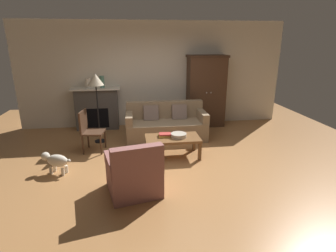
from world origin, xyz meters
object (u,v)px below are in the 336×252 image
object	(u,v)px
coffee_table	(173,140)
floor_lamp	(96,84)
book_stack	(165,135)
side_chair_wooden	(89,128)
armchair_near_left	(134,175)
armoire	(206,91)
couch	(166,125)
mantel_vase_cream	(88,83)
dog	(56,161)
fireplace	(97,108)
fruit_bowl	(179,135)
mantel_vase_jade	(102,82)

from	to	relation	value
coffee_table	floor_lamp	size ratio (longest dim) A/B	0.69
book_stack	side_chair_wooden	world-z (taller)	side_chair_wooden
armchair_near_left	floor_lamp	bearing A→B (deg)	107.76
armoire	floor_lamp	distance (m)	2.99
couch	mantel_vase_cream	distance (m)	2.32
book_stack	armchair_near_left	xyz separation A→B (m)	(-0.65, -1.36, -0.14)
armchair_near_left	book_stack	bearing A→B (deg)	64.38
coffee_table	dog	bearing A→B (deg)	-168.36
side_chair_wooden	fireplace	bearing A→B (deg)	89.81
fruit_bowl	coffee_table	bearing A→B (deg)	176.80
mantel_vase_cream	mantel_vase_jade	world-z (taller)	mantel_vase_jade
fireplace	book_stack	xyz separation A→B (m)	(1.56, -2.05, -0.11)
fireplace	floor_lamp	distance (m)	1.32
fireplace	fruit_bowl	world-z (taller)	fireplace
couch	mantel_vase_cream	bearing A→B (deg)	153.25
fruit_bowl	armchair_near_left	bearing A→B (deg)	-125.55
armoire	fruit_bowl	size ratio (longest dim) A/B	6.02
fruit_bowl	mantel_vase_jade	world-z (taller)	mantel_vase_jade
armchair_near_left	dog	distance (m)	1.62
armoire	couch	xyz separation A→B (m)	(-1.23, -0.90, -0.65)
armchair_near_left	side_chair_wooden	world-z (taller)	side_chair_wooden
armchair_near_left	dog	size ratio (longest dim) A/B	1.69
floor_lamp	mantel_vase_cream	bearing A→B (deg)	107.69
armoire	couch	bearing A→B (deg)	-143.69
armchair_near_left	floor_lamp	xyz separation A→B (m)	(-0.76, 2.38, 1.07)
fruit_bowl	dog	distance (m)	2.36
book_stack	armchair_near_left	world-z (taller)	armchair_near_left
couch	mantel_vase_jade	bearing A→B (deg)	148.14
fireplace	book_stack	bearing A→B (deg)	-52.80
mantel_vase_cream	armchair_near_left	size ratio (longest dim) A/B	0.26
armoire	mantel_vase_jade	distance (m)	2.79
armoire	mantel_vase_cream	size ratio (longest dim) A/B	8.05
couch	floor_lamp	distance (m)	1.91
armoire	floor_lamp	xyz separation A→B (m)	(-2.81, -0.95, 0.41)
side_chair_wooden	book_stack	bearing A→B (deg)	-16.90
floor_lamp	armchair_near_left	bearing A→B (deg)	-72.24
coffee_table	mantel_vase_cream	world-z (taller)	mantel_vase_cream
book_stack	coffee_table	bearing A→B (deg)	-19.05
couch	mantel_vase_jade	xyz separation A→B (m)	(-1.54, 0.96, 0.95)
book_stack	side_chair_wooden	xyz separation A→B (m)	(-1.56, 0.48, 0.06)
fireplace	mantel_vase_jade	distance (m)	0.73
armoire	side_chair_wooden	xyz separation A→B (m)	(-2.96, -1.50, -0.46)
mantel_vase_cream	floor_lamp	bearing A→B (deg)	-72.31
fruit_bowl	floor_lamp	xyz separation A→B (m)	(-1.69, 1.08, 0.92)
side_chair_wooden	fruit_bowl	bearing A→B (deg)	-16.20
floor_lamp	mantel_vase_jade	bearing A→B (deg)	87.90
fruit_bowl	mantel_vase_jade	bearing A→B (deg)	128.32
mantel_vase_cream	book_stack	bearing A→B (deg)	-49.49
fireplace	side_chair_wooden	size ratio (longest dim) A/B	1.40
mantel_vase_cream	side_chair_wooden	world-z (taller)	mantel_vase_cream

